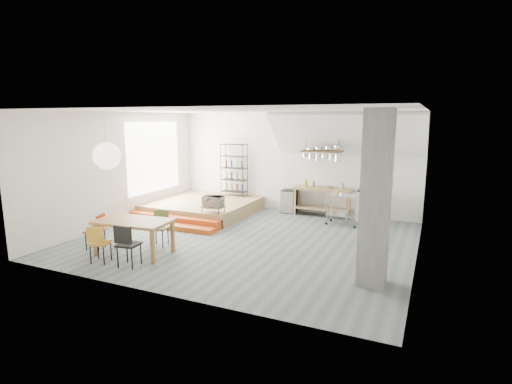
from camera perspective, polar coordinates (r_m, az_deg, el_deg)
The scene contains 26 objects.
floor at distance 10.18m, azimuth -1.38°, elevation -6.76°, with size 8.00×8.00×0.00m, color #576265.
wall_back at distance 13.04m, azimuth 5.30°, elevation 4.21°, with size 8.00×0.04×3.20m, color silver.
wall_left at distance 12.10m, azimuth -18.77°, elevation 3.20°, with size 0.04×7.00×3.20m, color silver.
wall_right at distance 8.87m, azimuth 22.55°, elevation 0.47°, with size 0.04×7.00×3.20m, color silver.
ceiling at distance 9.72m, azimuth -1.47°, elevation 11.56°, with size 8.00×7.00×0.02m, color white.
slope_ceiling at distance 11.91m, azimuth 12.70°, elevation 7.99°, with size 4.40×1.80×0.15m, color white.
window_pane at distance 13.19m, azimuth -14.32°, elevation 4.88°, with size 0.02×2.50×2.20m, color white.
platform at distance 12.99m, azimuth -7.50°, elevation -2.12°, with size 3.00×3.00×0.40m, color #A38051.
step_lower at distance 11.47m, azimuth -12.64°, elevation -4.68°, with size 3.00×0.35×0.13m, color #C24A16.
step_upper at distance 11.72m, azimuth -11.62°, elevation -3.98°, with size 3.00×0.35×0.27m, color #C24A16.
concrete_column at distance 7.45m, azimuth 16.73°, elevation -0.96°, with size 0.50×0.50×3.20m, color slate.
kitchen_counter at distance 12.54m, azimuth 9.45°, elevation -0.65°, with size 1.80×0.60×0.91m.
stove at distance 12.30m, azimuth 15.75°, elevation -1.81°, with size 0.60×0.60×1.18m.
pot_rack at distance 12.12m, azimuth 9.49°, elevation 5.42°, with size 1.20×0.50×1.43m.
wire_shelving at distance 13.58m, azimuth -3.15°, elevation 3.33°, with size 0.88×0.38×1.80m.
microwave_shelf at distance 11.32m, azimuth -6.14°, elevation -2.18°, with size 0.60×0.40×0.16m.
paper_lantern at distance 9.45m, azimuth -20.53°, elevation 4.86°, with size 0.60×0.60×0.60m, color white.
dining_table at distance 9.33m, azimuth -17.10°, elevation -4.35°, with size 1.73×1.07×0.79m.
chair_mustard at distance 9.05m, azimuth -21.61°, elevation -6.51°, with size 0.46×0.46×0.82m.
chair_black at distance 8.59m, azimuth -18.02°, elevation -6.81°, with size 0.47×0.47×0.91m.
chair_olive at distance 9.86m, azimuth -13.56°, elevation -4.55°, with size 0.47×0.47×0.85m.
chair_red at distance 10.02m, azimuth -21.71°, elevation -4.83°, with size 0.47×0.47×0.84m.
rolling_cart at distance 11.65m, azimuth 12.34°, elevation -1.89°, with size 0.93×0.56×0.88m.
mini_fridge at distance 12.95m, azimuth 4.76°, elevation -1.32°, with size 0.44×0.44×0.75m, color black.
microwave at distance 11.28m, azimuth -6.16°, elevation -1.33°, with size 0.55×0.37×0.30m, color beige.
bowl at distance 12.38m, azimuth 10.48°, elevation 0.65°, with size 0.24×0.24×0.06m, color silver.
Camera 1 is at (4.23, -8.75, 3.03)m, focal length 28.00 mm.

